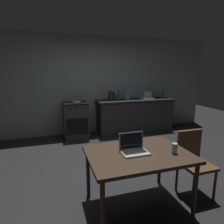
{
  "coord_description": "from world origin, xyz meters",
  "views": [
    {
      "loc": [
        -1.07,
        -2.89,
        1.69
      ],
      "look_at": [
        0.14,
        0.89,
        0.85
      ],
      "focal_mm": 31.1,
      "sensor_mm": 36.0,
      "label": 1
    }
  ],
  "objects": [
    {
      "name": "drinking_glass",
      "position": [
        0.3,
        -1.05,
        0.79
      ],
      "size": [
        0.07,
        0.07,
        0.13
      ],
      "color": "#99B7C6",
      "rests_on": "dining_table"
    },
    {
      "name": "stove_oven",
      "position": [
        -0.49,
        1.99,
        0.46
      ],
      "size": [
        0.6,
        0.62,
        0.92
      ],
      "color": "#2D2D30",
      "rests_on": "ground_plane"
    },
    {
      "name": "laptop",
      "position": [
        -0.15,
        -0.87,
        0.77
      ],
      "size": [
        0.32,
        0.24,
        0.23
      ],
      "rotation": [
        0.0,
        0.0,
        0.23
      ],
      "color": "#99999E",
      "rests_on": "dining_table"
    },
    {
      "name": "bottle_b",
      "position": [
        0.71,
        2.07,
        1.05
      ],
      "size": [
        0.07,
        0.07,
        0.28
      ],
      "color": "#19592D",
      "rests_on": "kitchen_counter"
    },
    {
      "name": "chair",
      "position": [
        0.75,
        -0.87,
        0.51
      ],
      "size": [
        0.4,
        0.4,
        0.89
      ],
      "rotation": [
        0.0,
        0.0,
        0.01
      ],
      "color": "#4C331E",
      "rests_on": "ground_plane"
    },
    {
      "name": "cereal_box",
      "position": [
        0.93,
        2.01,
        1.06
      ],
      "size": [
        0.13,
        0.05,
        0.28
      ],
      "color": "#3372B2",
      "rests_on": "kitchen_counter"
    },
    {
      "name": "back_wall",
      "position": [
        0.3,
        2.34,
        1.31
      ],
      "size": [
        6.4,
        0.1,
        2.61
      ],
      "primitive_type": "cube",
      "color": "gray",
      "rests_on": "ground_plane"
    },
    {
      "name": "bottle",
      "position": [
        1.99,
        1.94,
        1.05
      ],
      "size": [
        0.08,
        0.08,
        0.29
      ],
      "color": "#19592D",
      "rests_on": "kitchen_counter"
    },
    {
      "name": "electric_kettle",
      "position": [
        0.46,
        1.99,
        1.04
      ],
      "size": [
        0.19,
        0.17,
        0.25
      ],
      "color": "black",
      "rests_on": "kitchen_counter"
    },
    {
      "name": "dish_rack",
      "position": [
        1.54,
        1.99,
        0.97
      ],
      "size": [
        0.34,
        0.26,
        0.21
      ],
      "color": "silver",
      "rests_on": "kitchen_counter"
    },
    {
      "name": "kitchen_counter",
      "position": [
        1.16,
        1.99,
        0.46
      ],
      "size": [
        2.16,
        0.64,
        0.92
      ],
      "color": "#282623",
      "rests_on": "ground_plane"
    },
    {
      "name": "frying_pan",
      "position": [
        -0.46,
        1.96,
        0.94
      ],
      "size": [
        0.24,
        0.41,
        0.05
      ],
      "color": "gray",
      "rests_on": "stove_oven"
    },
    {
      "name": "dining_table",
      "position": [
        -0.1,
        -0.9,
        0.66
      ],
      "size": [
        1.22,
        0.88,
        0.72
      ],
      "color": "#332319",
      "rests_on": "ground_plane"
    },
    {
      "name": "ground_plane",
      "position": [
        0.0,
        0.0,
        0.0
      ],
      "size": [
        12.0,
        12.0,
        0.0
      ],
      "primitive_type": "plane",
      "color": "black"
    }
  ]
}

